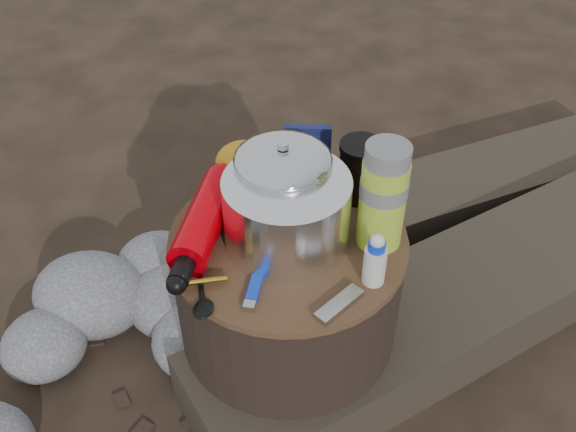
% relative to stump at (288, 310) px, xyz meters
% --- Properties ---
extents(ground, '(60.00, 60.00, 0.00)m').
position_rel_stump_xyz_m(ground, '(0.00, 0.00, -0.21)').
color(ground, '#2E2219').
rests_on(ground, ground).
extents(stump, '(0.46, 0.46, 0.42)m').
position_rel_stump_xyz_m(stump, '(0.00, 0.00, 0.00)').
color(stump, black).
rests_on(stump, ground).
extents(rock_ring, '(0.44, 0.97, 0.19)m').
position_rel_stump_xyz_m(rock_ring, '(-0.37, -0.27, -0.12)').
color(rock_ring, slate).
rests_on(rock_ring, ground).
extents(log_main, '(1.51, 1.54, 0.16)m').
position_rel_stump_xyz_m(log_main, '(0.53, 0.41, -0.13)').
color(log_main, '#312920').
rests_on(log_main, ground).
extents(log_small, '(1.20, 1.02, 0.11)m').
position_rel_stump_xyz_m(log_small, '(0.32, 0.69, -0.16)').
color(log_small, '#312920').
rests_on(log_small, ground).
extents(foil_windscreen, '(0.24, 0.24, 0.14)m').
position_rel_stump_xyz_m(foil_windscreen, '(-0.00, -0.00, 0.28)').
color(foil_windscreen, white).
rests_on(foil_windscreen, stump).
extents(camping_pot, '(0.18, 0.18, 0.18)m').
position_rel_stump_xyz_m(camping_pot, '(-0.02, 0.05, 0.30)').
color(camping_pot, silver).
rests_on(camping_pot, stump).
extents(fuel_bottle, '(0.10, 0.31, 0.07)m').
position_rel_stump_xyz_m(fuel_bottle, '(-0.16, -0.03, 0.25)').
color(fuel_bottle, '#CF0009').
rests_on(fuel_bottle, stump).
extents(thermos, '(0.09, 0.09, 0.22)m').
position_rel_stump_xyz_m(thermos, '(0.17, 0.04, 0.32)').
color(thermos, '#9CBE2F').
rests_on(thermos, stump).
extents(travel_mug, '(0.08, 0.08, 0.13)m').
position_rel_stump_xyz_m(travel_mug, '(0.11, 0.16, 0.27)').
color(travel_mug, black).
rests_on(travel_mug, stump).
extents(stuff_sack, '(0.14, 0.11, 0.09)m').
position_rel_stump_xyz_m(stuff_sack, '(-0.13, 0.15, 0.26)').
color(stuff_sack, orange).
rests_on(stuff_sack, stump).
extents(food_pouch, '(0.10, 0.04, 0.12)m').
position_rel_stump_xyz_m(food_pouch, '(-0.01, 0.19, 0.27)').
color(food_pouch, '#111746').
rests_on(food_pouch, stump).
extents(lighter, '(0.03, 0.08, 0.01)m').
position_rel_stump_xyz_m(lighter, '(-0.02, -0.15, 0.22)').
color(lighter, '#1136CF').
rests_on(lighter, stump).
extents(multitool, '(0.07, 0.10, 0.01)m').
position_rel_stump_xyz_m(multitool, '(0.13, -0.14, 0.22)').
color(multitool, '#B7B7BC').
rests_on(multitool, stump).
extents(spork, '(0.09, 0.14, 0.01)m').
position_rel_stump_xyz_m(spork, '(-0.12, -0.15, 0.22)').
color(spork, black).
rests_on(spork, stump).
extents(squeeze_bottle, '(0.04, 0.04, 0.10)m').
position_rel_stump_xyz_m(squeeze_bottle, '(0.18, -0.07, 0.26)').
color(squeeze_bottle, silver).
rests_on(squeeze_bottle, stump).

